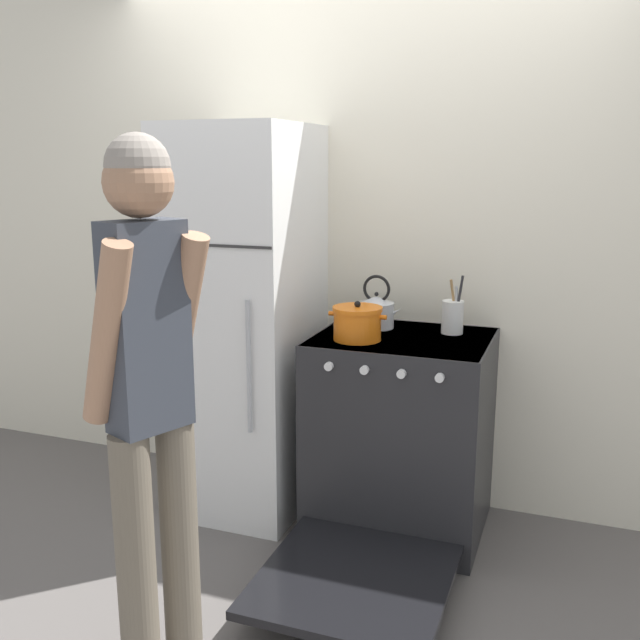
% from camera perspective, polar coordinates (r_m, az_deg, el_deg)
% --- Properties ---
extents(ground_plane, '(14.00, 14.00, 0.00)m').
position_cam_1_polar(ground_plane, '(3.86, 3.04, -13.09)').
color(ground_plane, '#5B5654').
extents(wall_back, '(10.00, 0.06, 2.55)m').
position_cam_1_polar(wall_back, '(3.53, 3.42, 6.14)').
color(wall_back, silver).
rests_on(wall_back, ground_plane).
extents(refrigerator, '(0.60, 0.69, 1.84)m').
position_cam_1_polar(refrigerator, '(3.42, -6.03, -0.16)').
color(refrigerator, white).
rests_on(refrigerator, ground_plane).
extents(stove_range, '(0.77, 1.37, 0.91)m').
position_cam_1_polar(stove_range, '(3.28, 6.29, -9.26)').
color(stove_range, '#232326').
rests_on(stove_range, ground_plane).
extents(dutch_oven_pot, '(0.26, 0.22, 0.17)m').
position_cam_1_polar(dutch_oven_pot, '(3.09, 3.00, -0.25)').
color(dutch_oven_pot, orange).
rests_on(dutch_oven_pot, stove_range).
extents(tea_kettle, '(0.21, 0.17, 0.25)m').
position_cam_1_polar(tea_kettle, '(3.32, 4.55, 0.73)').
color(tea_kettle, silver).
rests_on(tea_kettle, stove_range).
extents(utensil_jar, '(0.10, 0.10, 0.27)m').
position_cam_1_polar(utensil_jar, '(3.25, 10.57, 0.29)').
color(utensil_jar, silver).
rests_on(utensil_jar, stove_range).
extents(person, '(0.37, 0.42, 1.75)m').
position_cam_1_polar(person, '(2.26, -13.50, -5.01)').
color(person, '#6B6051').
rests_on(person, ground_plane).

